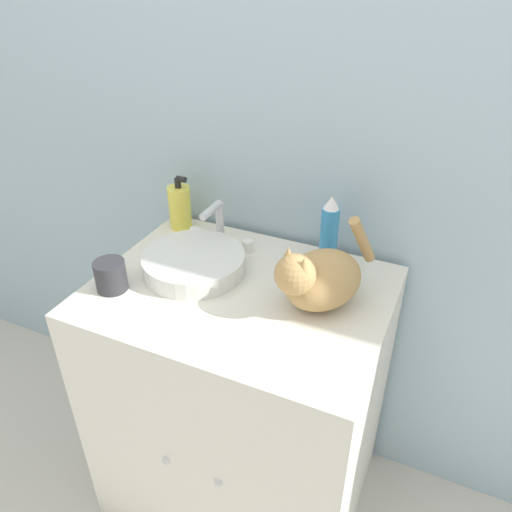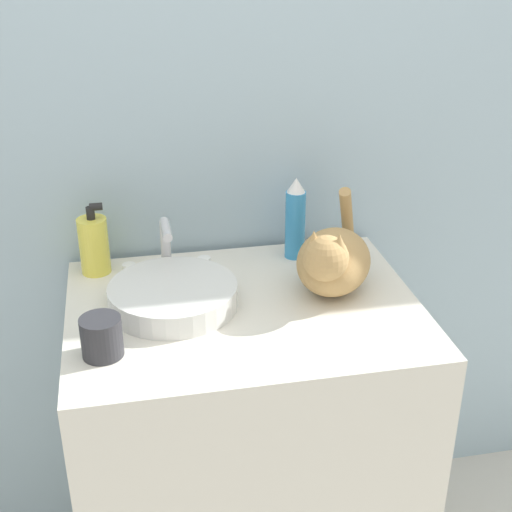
{
  "view_description": "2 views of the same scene",
  "coord_description": "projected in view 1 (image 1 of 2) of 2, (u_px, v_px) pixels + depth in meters",
  "views": [
    {
      "loc": [
        0.48,
        -0.66,
        1.63
      ],
      "look_at": [
        0.05,
        0.28,
        0.98
      ],
      "focal_mm": 35.0,
      "sensor_mm": 36.0,
      "label": 1
    },
    {
      "loc": [
        -0.24,
        -1.05,
        1.65
      ],
      "look_at": [
        0.02,
        0.27,
        0.99
      ],
      "focal_mm": 50.0,
      "sensor_mm": 36.0,
      "label": 2
    }
  ],
  "objects": [
    {
      "name": "sink_basin",
      "position": [
        194.0,
        263.0,
        1.38
      ],
      "size": [
        0.28,
        0.28,
        0.05
      ],
      "color": "silver",
      "rests_on": "vanity_cabinet"
    },
    {
      "name": "spray_bottle",
      "position": [
        329.0,
        232.0,
        1.37
      ],
      "size": [
        0.05,
        0.05,
        0.21
      ],
      "color": "#338CCC",
      "rests_on": "vanity_cabinet"
    },
    {
      "name": "cat",
      "position": [
        319.0,
        278.0,
        1.22
      ],
      "size": [
        0.25,
        0.31,
        0.22
      ],
      "rotation": [
        0.0,
        0.0,
        -2.08
      ],
      "color": "tan",
      "rests_on": "vanity_cabinet"
    },
    {
      "name": "soap_bottle",
      "position": [
        180.0,
        207.0,
        1.57
      ],
      "size": [
        0.07,
        0.07,
        0.18
      ],
      "color": "#EADB4C",
      "rests_on": "vanity_cabinet"
    },
    {
      "name": "wall_back",
      "position": [
        291.0,
        107.0,
        1.37
      ],
      "size": [
        6.0,
        0.05,
        2.5
      ],
      "color": "#9EB7C6",
      "rests_on": "ground_plane"
    },
    {
      "name": "cup",
      "position": [
        111.0,
        276.0,
        1.3
      ],
      "size": [
        0.08,
        0.08,
        0.08
      ],
      "color": "#2D2D33",
      "rests_on": "vanity_cabinet"
    },
    {
      "name": "vanity_cabinet",
      "position": [
        242.0,
        401.0,
        1.54
      ],
      "size": [
        0.78,
        0.61,
        0.85
      ],
      "color": "silver",
      "rests_on": "ground_plane"
    },
    {
      "name": "faucet",
      "position": [
        218.0,
        227.0,
        1.47
      ],
      "size": [
        0.21,
        0.11,
        0.15
      ],
      "color": "silver",
      "rests_on": "vanity_cabinet"
    }
  ]
}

